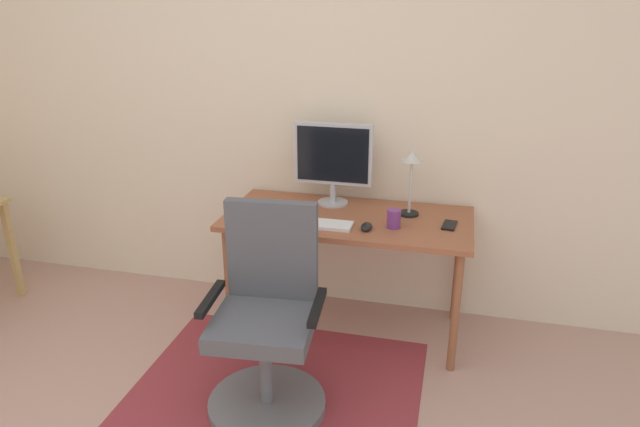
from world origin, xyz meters
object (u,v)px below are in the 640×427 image
Objects in this scene: monitor at (333,158)px; cell_phone at (449,225)px; computer_mouse at (366,227)px; coffee_cup at (394,219)px; keyboard at (313,223)px; desk at (348,229)px; office_chair at (267,333)px; desk_lamp at (411,170)px.

monitor is 0.77m from cell_phone.
coffee_cup reaches higher than computer_mouse.
keyboard is 4.13× the size of computer_mouse.
keyboard is at bearing -133.16° from desk.
coffee_cup is at bearing 47.33° from office_chair.
cell_phone is (0.72, 0.16, -0.00)m from keyboard.
office_chair is at bearing -123.22° from desk_lamp.
cell_phone is at bearing 20.06° from computer_mouse.
coffee_cup is at bearing -106.09° from desk_lamp.
desk is at bearing 46.84° from keyboard.
keyboard is at bearing 78.04° from office_chair.
monitor is (-0.13, 0.19, 0.36)m from desk.
coffee_cup reaches higher than cell_phone.
keyboard is at bearing -94.96° from monitor.
computer_mouse is (0.26, -0.36, -0.27)m from monitor.
desk_lamp is at bearing 73.91° from coffee_cup.
coffee_cup is at bearing 8.80° from keyboard.
monitor reaches higher than computer_mouse.
desk_lamp is at bearing 54.43° from computer_mouse.
computer_mouse is 0.77m from office_chair.
monitor is 0.47m from desk_lamp.
office_chair is at bearing -96.25° from monitor.
cell_phone is at bearing -1.29° from desk.
office_chair is (-0.37, -0.59, -0.35)m from computer_mouse.
monitor is 0.48× the size of office_chair.
computer_mouse reaches higher than keyboard.
keyboard is 0.43× the size of office_chair.
desk_lamp is at bearing -10.09° from monitor.
coffee_cup is (0.40, -0.29, -0.23)m from monitor.
cell_phone is at bearing -27.44° from desk_lamp.
desk_lamp is 0.37× the size of office_chair.
computer_mouse is 0.10× the size of office_chair.
desk_lamp reaches higher than computer_mouse.
coffee_cup is (0.43, 0.07, 0.04)m from keyboard.
office_chair reaches higher than desk.
coffee_cup is at bearing -155.85° from cell_phone.
office_chair reaches higher than keyboard.
coffee_cup reaches higher than keyboard.
desk_lamp is at bearing 51.86° from office_chair.
keyboard is (-0.03, -0.36, -0.27)m from monitor.
desk is at bearing -55.45° from monitor.
office_chair is (-0.10, -0.94, -0.62)m from monitor.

